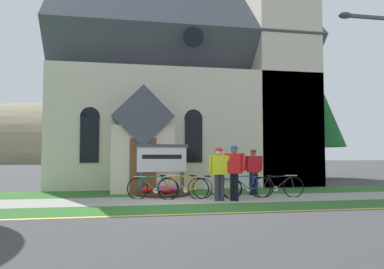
{
  "coord_description": "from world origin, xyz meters",
  "views": [
    {
      "loc": [
        -1.4,
        -10.17,
        1.49
      ],
      "look_at": [
        1.07,
        3.24,
        2.24
      ],
      "focal_mm": 33.85,
      "sensor_mm": 36.0,
      "label": 1
    }
  ],
  "objects_px": {
    "bicycle_red": "(278,186)",
    "roadside_conifer": "(314,107)",
    "cyclist_in_white_jersey": "(219,169)",
    "church_sign": "(162,160)",
    "bicycle_white": "(246,187)",
    "cyclist_in_green_jersey": "(219,169)",
    "bicycle_blue": "(153,188)",
    "bicycle_black": "(217,188)",
    "bicycle_green": "(183,187)",
    "cyclist_in_orange_jersey": "(254,168)",
    "cyclist_in_red_jersey": "(234,168)"
  },
  "relations": [
    {
      "from": "bicycle_blue",
      "to": "bicycle_white",
      "type": "height_order",
      "value": "bicycle_blue"
    },
    {
      "from": "bicycle_blue",
      "to": "cyclist_in_red_jersey",
      "type": "relative_size",
      "value": 0.95
    },
    {
      "from": "bicycle_green",
      "to": "cyclist_in_green_jersey",
      "type": "distance_m",
      "value": 1.48
    },
    {
      "from": "cyclist_in_white_jersey",
      "to": "church_sign",
      "type": "bearing_deg",
      "value": 152.85
    },
    {
      "from": "bicycle_red",
      "to": "roadside_conifer",
      "type": "xyz_separation_m",
      "value": [
        6.59,
        9.34,
        4.14
      ]
    },
    {
      "from": "bicycle_green",
      "to": "cyclist_in_red_jersey",
      "type": "height_order",
      "value": "cyclist_in_red_jersey"
    },
    {
      "from": "bicycle_red",
      "to": "roadside_conifer",
      "type": "bearing_deg",
      "value": 54.79
    },
    {
      "from": "bicycle_white",
      "to": "cyclist_in_white_jersey",
      "type": "bearing_deg",
      "value": 138.94
    },
    {
      "from": "bicycle_red",
      "to": "cyclist_in_red_jersey",
      "type": "xyz_separation_m",
      "value": [
        -1.82,
        -0.74,
        0.68
      ]
    },
    {
      "from": "church_sign",
      "to": "cyclist_in_orange_jersey",
      "type": "distance_m",
      "value": 3.44
    },
    {
      "from": "bicycle_blue",
      "to": "bicycle_white",
      "type": "bearing_deg",
      "value": -0.31
    },
    {
      "from": "cyclist_in_red_jersey",
      "to": "bicycle_black",
      "type": "bearing_deg",
      "value": 117.71
    },
    {
      "from": "cyclist_in_white_jersey",
      "to": "bicycle_black",
      "type": "bearing_deg",
      "value": -109.37
    },
    {
      "from": "bicycle_green",
      "to": "bicycle_red",
      "type": "bearing_deg",
      "value": -3.03
    },
    {
      "from": "bicycle_blue",
      "to": "bicycle_black",
      "type": "distance_m",
      "value": 2.13
    },
    {
      "from": "bicycle_blue",
      "to": "bicycle_green",
      "type": "relative_size",
      "value": 1.01
    },
    {
      "from": "cyclist_in_orange_jersey",
      "to": "church_sign",
      "type": "bearing_deg",
      "value": 162.21
    },
    {
      "from": "bicycle_red",
      "to": "bicycle_black",
      "type": "relative_size",
      "value": 1.12
    },
    {
      "from": "cyclist_in_green_jersey",
      "to": "cyclist_in_orange_jersey",
      "type": "bearing_deg",
      "value": 40.48
    },
    {
      "from": "bicycle_blue",
      "to": "bicycle_black",
      "type": "bearing_deg",
      "value": -3.94
    },
    {
      "from": "cyclist_in_green_jersey",
      "to": "cyclist_in_red_jersey",
      "type": "distance_m",
      "value": 0.48
    },
    {
      "from": "bicycle_white",
      "to": "cyclist_in_green_jersey",
      "type": "xyz_separation_m",
      "value": [
        -1.15,
        -0.78,
        0.63
      ]
    },
    {
      "from": "bicycle_blue",
      "to": "cyclist_in_orange_jersey",
      "type": "distance_m",
      "value": 3.82
    },
    {
      "from": "bicycle_black",
      "to": "bicycle_red",
      "type": "bearing_deg",
      "value": 0.11
    },
    {
      "from": "roadside_conifer",
      "to": "cyclist_in_white_jersey",
      "type": "bearing_deg",
      "value": -134.94
    },
    {
      "from": "bicycle_blue",
      "to": "bicycle_white",
      "type": "xyz_separation_m",
      "value": [
        3.2,
        -0.02,
        -0.0
      ]
    },
    {
      "from": "bicycle_blue",
      "to": "cyclist_in_white_jersey",
      "type": "distance_m",
      "value": 2.58
    },
    {
      "from": "bicycle_white",
      "to": "cyclist_in_orange_jersey",
      "type": "height_order",
      "value": "cyclist_in_orange_jersey"
    },
    {
      "from": "bicycle_blue",
      "to": "cyclist_in_white_jersey",
      "type": "height_order",
      "value": "cyclist_in_white_jersey"
    },
    {
      "from": "roadside_conifer",
      "to": "church_sign",
      "type": "bearing_deg",
      "value": -144.32
    },
    {
      "from": "cyclist_in_orange_jersey",
      "to": "cyclist_in_white_jersey",
      "type": "xyz_separation_m",
      "value": [
        -1.3,
        0.04,
        -0.0
      ]
    },
    {
      "from": "cyclist_in_green_jersey",
      "to": "cyclist_in_white_jersey",
      "type": "xyz_separation_m",
      "value": [
        0.37,
        1.47,
        -0.03
      ]
    },
    {
      "from": "bicycle_black",
      "to": "roadside_conifer",
      "type": "relative_size",
      "value": 0.22
    },
    {
      "from": "bicycle_white",
      "to": "cyclist_in_green_jersey",
      "type": "distance_m",
      "value": 1.53
    },
    {
      "from": "bicycle_green",
      "to": "cyclist_in_white_jersey",
      "type": "relative_size",
      "value": 1.0
    },
    {
      "from": "bicycle_green",
      "to": "cyclist_in_white_jersey",
      "type": "distance_m",
      "value": 1.66
    },
    {
      "from": "bicycle_red",
      "to": "bicycle_black",
      "type": "height_order",
      "value": "bicycle_black"
    },
    {
      "from": "cyclist_in_red_jersey",
      "to": "cyclist_in_white_jersey",
      "type": "bearing_deg",
      "value": 93.74
    },
    {
      "from": "bicycle_red",
      "to": "cyclist_in_green_jersey",
      "type": "height_order",
      "value": "cyclist_in_green_jersey"
    },
    {
      "from": "bicycle_blue",
      "to": "cyclist_in_green_jersey",
      "type": "bearing_deg",
      "value": -21.25
    },
    {
      "from": "cyclist_in_white_jersey",
      "to": "bicycle_green",
      "type": "bearing_deg",
      "value": -155.76
    },
    {
      "from": "bicycle_white",
      "to": "cyclist_in_orange_jersey",
      "type": "bearing_deg",
      "value": 51.32
    },
    {
      "from": "bicycle_white",
      "to": "roadside_conifer",
      "type": "bearing_deg",
      "value": 50.03
    },
    {
      "from": "church_sign",
      "to": "bicycle_blue",
      "type": "bearing_deg",
      "value": -105.13
    },
    {
      "from": "bicycle_white",
      "to": "roadside_conifer",
      "type": "distance_m",
      "value": 12.72
    },
    {
      "from": "bicycle_white",
      "to": "bicycle_green",
      "type": "relative_size",
      "value": 1.01
    },
    {
      "from": "bicycle_red",
      "to": "cyclist_in_white_jersey",
      "type": "xyz_separation_m",
      "value": [
        -1.92,
        0.81,
        0.6
      ]
    },
    {
      "from": "bicycle_black",
      "to": "bicycle_white",
      "type": "relative_size",
      "value": 0.94
    },
    {
      "from": "bicycle_black",
      "to": "cyclist_in_orange_jersey",
      "type": "xyz_separation_m",
      "value": [
        1.59,
        0.77,
        0.62
      ]
    },
    {
      "from": "church_sign",
      "to": "cyclist_in_white_jersey",
      "type": "relative_size",
      "value": 1.2
    }
  ]
}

